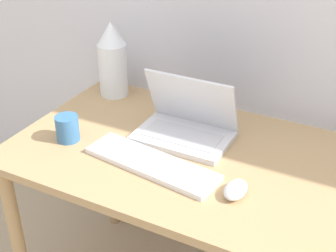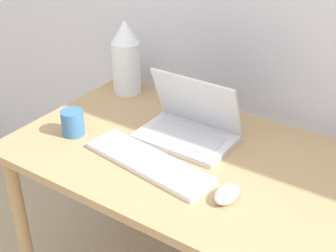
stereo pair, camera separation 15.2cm
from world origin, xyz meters
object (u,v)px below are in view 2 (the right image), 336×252
object	(u,v)px
keyboard	(149,162)
vase	(126,58)
laptop	(190,125)
mouse	(227,194)
mug	(73,123)

from	to	relation	value
keyboard	vase	distance (m)	0.58
keyboard	laptop	bearing A→B (deg)	85.38
mouse	laptop	bearing A→B (deg)	139.06
laptop	mug	xyz separation A→B (m)	(-0.36, -0.21, -0.00)
mouse	mug	xyz separation A→B (m)	(-0.63, 0.02, 0.03)
keyboard	mouse	size ratio (longest dim) A/B	4.49
laptop	mouse	size ratio (longest dim) A/B	3.14
keyboard	mug	size ratio (longest dim) A/B	5.13
laptop	keyboard	distance (m)	0.23
laptop	mug	distance (m)	0.41
keyboard	mug	bearing A→B (deg)	178.44
laptop	mug	world-z (taller)	laptop
laptop	vase	bearing A→B (deg)	157.27
keyboard	mouse	bearing A→B (deg)	-3.09
laptop	keyboard	size ratio (longest dim) A/B	0.70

